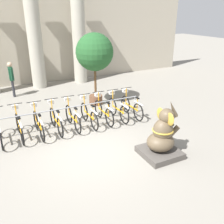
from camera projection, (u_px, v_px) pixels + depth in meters
ground_plane at (92, 151)px, 7.60m from camera, size 60.00×60.00×0.00m
building_facade at (30, 29)px, 13.58m from camera, size 20.00×0.20×6.00m
column_middle at (35, 38)px, 12.89m from camera, size 0.93×0.93×5.16m
column_right at (79, 36)px, 13.89m from camera, size 0.93×0.93×5.16m
bike_rack at (71, 110)px, 8.98m from camera, size 5.47×0.05×0.77m
bicycle_1 at (19, 126)px, 8.24m from camera, size 0.48×1.70×1.08m
bicycle_2 at (38, 124)px, 8.44m from camera, size 0.48×1.70×1.08m
bicycle_3 at (56, 120)px, 8.72m from camera, size 0.48×1.70×1.08m
bicycle_4 at (73, 117)px, 8.97m from camera, size 0.48×1.70×1.08m
bicycle_5 at (89, 114)px, 9.19m from camera, size 0.48×1.70×1.08m
bicycle_6 at (103, 111)px, 9.47m from camera, size 0.48×1.70×1.08m
bicycle_7 at (118, 109)px, 9.71m from camera, size 0.48×1.70×1.08m
bicycle_8 at (131, 106)px, 9.96m from camera, size 0.48×1.70×1.08m
elephant_statue at (162, 138)px, 7.19m from camera, size 1.07×1.07×1.69m
person_pedestrian at (11, 76)px, 11.99m from camera, size 0.23×0.47×1.70m
potted_tree at (95, 54)px, 10.52m from camera, size 1.60×1.60×3.14m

